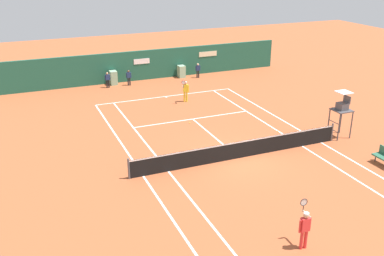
{
  "coord_description": "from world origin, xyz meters",
  "views": [
    {
      "loc": [
        -10.47,
        -18.48,
        10.08
      ],
      "look_at": [
        -1.43,
        3.09,
        0.8
      ],
      "focal_mm": 41.2,
      "sensor_mm": 36.0,
      "label": 1
    }
  ],
  "objects_px": {
    "umpire_chair": "(342,108)",
    "tennis_ball_mid_court": "(190,123)",
    "player_near_side": "(305,226)",
    "player_on_baseline": "(185,90)",
    "tennis_ball_by_sideline": "(278,131)",
    "ball_kid_centre_post": "(108,79)",
    "ball_kid_left_post": "(198,69)",
    "ball_kid_right_post": "(129,77)"
  },
  "relations": [
    {
      "from": "umpire_chair",
      "to": "tennis_ball_mid_court",
      "type": "relative_size",
      "value": 40.64
    },
    {
      "from": "player_near_side",
      "to": "player_on_baseline",
      "type": "bearing_deg",
      "value": 85.44
    },
    {
      "from": "tennis_ball_by_sideline",
      "to": "ball_kid_centre_post",
      "type": "bearing_deg",
      "value": 118.99
    },
    {
      "from": "umpire_chair",
      "to": "ball_kid_centre_post",
      "type": "height_order",
      "value": "umpire_chair"
    },
    {
      "from": "ball_kid_centre_post",
      "to": "ball_kid_left_post",
      "type": "height_order",
      "value": "ball_kid_left_post"
    },
    {
      "from": "umpire_chair",
      "to": "tennis_ball_by_sideline",
      "type": "xyz_separation_m",
      "value": [
        -2.91,
        2.03,
        -1.76
      ]
    },
    {
      "from": "tennis_ball_by_sideline",
      "to": "player_on_baseline",
      "type": "bearing_deg",
      "value": 111.54
    },
    {
      "from": "ball_kid_centre_post",
      "to": "ball_kid_left_post",
      "type": "xyz_separation_m",
      "value": [
        7.9,
        0.0,
        0.0
      ]
    },
    {
      "from": "umpire_chair",
      "to": "player_near_side",
      "type": "relative_size",
      "value": 1.57
    },
    {
      "from": "ball_kid_centre_post",
      "to": "ball_kid_right_post",
      "type": "bearing_deg",
      "value": -176.02
    },
    {
      "from": "ball_kid_centre_post",
      "to": "tennis_ball_by_sideline",
      "type": "bearing_deg",
      "value": 122.97
    },
    {
      "from": "player_on_baseline",
      "to": "ball_kid_centre_post",
      "type": "xyz_separation_m",
      "value": [
        -4.41,
        5.78,
        -0.18
      ]
    },
    {
      "from": "ball_kid_right_post",
      "to": "tennis_ball_by_sideline",
      "type": "bearing_deg",
      "value": 119.92
    },
    {
      "from": "ball_kid_centre_post",
      "to": "player_on_baseline",
      "type": "bearing_deg",
      "value": 131.31
    },
    {
      "from": "player_near_side",
      "to": "ball_kid_left_post",
      "type": "xyz_separation_m",
      "value": [
        5.93,
        23.37,
        -0.18
      ]
    },
    {
      "from": "ball_kid_centre_post",
      "to": "ball_kid_left_post",
      "type": "relative_size",
      "value": 1.0
    },
    {
      "from": "umpire_chair",
      "to": "ball_kid_right_post",
      "type": "height_order",
      "value": "umpire_chair"
    },
    {
      "from": "player_near_side",
      "to": "ball_kid_centre_post",
      "type": "distance_m",
      "value": 23.45
    },
    {
      "from": "tennis_ball_by_sideline",
      "to": "tennis_ball_mid_court",
      "type": "bearing_deg",
      "value": 142.35
    },
    {
      "from": "umpire_chair",
      "to": "ball_kid_left_post",
      "type": "relative_size",
      "value": 2.15
    },
    {
      "from": "umpire_chair",
      "to": "player_near_side",
      "type": "xyz_separation_m",
      "value": [
        -8.34,
        -7.98,
        -0.87
      ]
    },
    {
      "from": "umpire_chair",
      "to": "ball_kid_centre_post",
      "type": "xyz_separation_m",
      "value": [
        -10.31,
        15.38,
        -1.06
      ]
    },
    {
      "from": "umpire_chair",
      "to": "ball_kid_left_post",
      "type": "height_order",
      "value": "umpire_chair"
    },
    {
      "from": "tennis_ball_mid_court",
      "to": "player_on_baseline",
      "type": "bearing_deg",
      "value": 71.56
    },
    {
      "from": "ball_kid_right_post",
      "to": "ball_kid_centre_post",
      "type": "bearing_deg",
      "value": 6.99
    },
    {
      "from": "player_on_baseline",
      "to": "ball_kid_right_post",
      "type": "xyz_separation_m",
      "value": [
        -2.66,
        5.78,
        -0.18
      ]
    },
    {
      "from": "umpire_chair",
      "to": "ball_kid_right_post",
      "type": "xyz_separation_m",
      "value": [
        -8.56,
        15.38,
        -1.06
      ]
    },
    {
      "from": "ball_kid_right_post",
      "to": "ball_kid_left_post",
      "type": "distance_m",
      "value": 6.15
    },
    {
      "from": "player_on_baseline",
      "to": "player_near_side",
      "type": "height_order",
      "value": "player_near_side"
    },
    {
      "from": "umpire_chair",
      "to": "player_on_baseline",
      "type": "bearing_deg",
      "value": 31.56
    },
    {
      "from": "ball_kid_left_post",
      "to": "tennis_ball_by_sideline",
      "type": "relative_size",
      "value": 18.86
    },
    {
      "from": "player_near_side",
      "to": "ball_kid_centre_post",
      "type": "relative_size",
      "value": 1.38
    },
    {
      "from": "player_on_baseline",
      "to": "ball_kid_left_post",
      "type": "distance_m",
      "value": 6.76
    },
    {
      "from": "umpire_chair",
      "to": "player_on_baseline",
      "type": "xyz_separation_m",
      "value": [
        -5.9,
        9.6,
        -0.88
      ]
    },
    {
      "from": "player_near_side",
      "to": "umpire_chair",
      "type": "bearing_deg",
      "value": 47.1
    },
    {
      "from": "ball_kid_right_post",
      "to": "ball_kid_left_post",
      "type": "xyz_separation_m",
      "value": [
        6.15,
        0.0,
        0.0
      ]
    },
    {
      "from": "umpire_chair",
      "to": "tennis_ball_by_sideline",
      "type": "distance_m",
      "value": 3.96
    },
    {
      "from": "umpire_chair",
      "to": "tennis_ball_mid_court",
      "type": "xyz_separation_m",
      "value": [
        -7.29,
        5.41,
        -1.76
      ]
    },
    {
      "from": "ball_kid_left_post",
      "to": "tennis_ball_by_sideline",
      "type": "distance_m",
      "value": 13.38
    },
    {
      "from": "player_on_baseline",
      "to": "ball_kid_right_post",
      "type": "relative_size",
      "value": 1.37
    },
    {
      "from": "ball_kid_centre_post",
      "to": "tennis_ball_mid_court",
      "type": "height_order",
      "value": "ball_kid_centre_post"
    },
    {
      "from": "ball_kid_right_post",
      "to": "ball_kid_left_post",
      "type": "bearing_deg",
      "value": -173.01
    }
  ]
}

